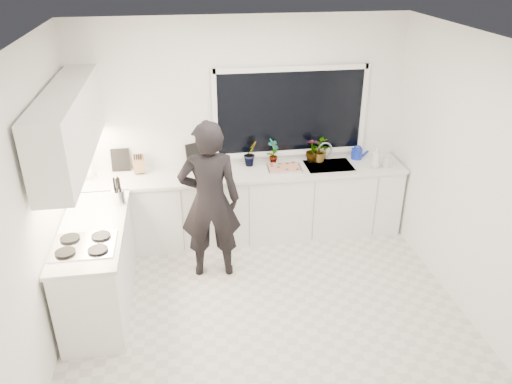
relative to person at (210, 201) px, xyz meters
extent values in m
cube|color=beige|center=(0.49, -0.73, -0.92)|extent=(4.00, 3.50, 0.02)
cube|color=white|center=(0.49, 1.03, 0.44)|extent=(4.00, 0.02, 2.70)
cube|color=white|center=(-1.52, -0.73, 0.44)|extent=(0.02, 3.50, 2.70)
cube|color=white|center=(2.50, -0.73, 0.44)|extent=(0.02, 3.50, 2.70)
cube|color=white|center=(0.49, -0.73, 1.80)|extent=(4.00, 3.50, 0.02)
cube|color=black|center=(1.09, 0.99, 0.64)|extent=(1.80, 0.02, 1.00)
cube|color=white|center=(0.49, 0.72, -0.47)|extent=(3.92, 0.58, 0.88)
cube|color=white|center=(-1.18, -0.38, -0.47)|extent=(0.58, 1.60, 0.88)
cube|color=silver|center=(0.49, 0.71, -0.01)|extent=(3.94, 0.62, 0.04)
cube|color=silver|center=(-1.18, -0.38, -0.01)|extent=(0.62, 1.60, 0.04)
cube|color=white|center=(-1.30, -0.03, 0.94)|extent=(0.34, 2.10, 0.70)
cube|color=silver|center=(1.54, 0.72, -0.04)|extent=(0.58, 0.42, 0.14)
cylinder|color=silver|center=(1.54, 0.92, 0.12)|extent=(0.03, 0.03, 0.22)
cube|color=black|center=(-1.20, -0.73, 0.02)|extent=(0.56, 0.48, 0.03)
imported|color=black|center=(0.00, 0.00, 0.00)|extent=(0.69, 0.47, 1.82)
cube|color=silver|center=(0.96, 0.69, 0.02)|extent=(0.42, 0.32, 0.03)
cube|color=#B93718|center=(0.96, 0.69, 0.04)|extent=(0.39, 0.28, 0.01)
cylinder|color=#1229AD|center=(1.95, 0.88, 0.07)|extent=(0.18, 0.18, 0.13)
cylinder|color=white|center=(-1.36, 0.82, 0.14)|extent=(0.12, 0.12, 0.26)
cube|color=olive|center=(-0.78, 0.86, 0.12)|extent=(0.14, 0.12, 0.22)
cylinder|color=silver|center=(-0.96, 0.07, 0.09)|extent=(0.16, 0.16, 0.16)
cube|color=black|center=(-1.00, 0.96, 0.15)|extent=(0.22, 0.02, 0.28)
cube|color=black|center=(-0.10, 0.96, 0.16)|extent=(0.24, 0.12, 0.30)
imported|color=#26662D|center=(0.57, 0.88, 0.16)|extent=(0.22, 0.21, 0.31)
imported|color=#26662D|center=(0.86, 0.88, 0.17)|extent=(0.20, 0.21, 0.33)
imported|color=#26662D|center=(1.36, 0.88, 0.16)|extent=(0.22, 0.22, 0.30)
imported|color=#26662D|center=(1.44, 0.88, 0.15)|extent=(0.28, 0.30, 0.28)
imported|color=#D8BF66|center=(2.08, 0.57, 0.15)|extent=(0.13, 0.13, 0.28)
imported|color=#D8BF66|center=(2.23, 0.57, 0.11)|extent=(0.12, 0.12, 0.20)
camera|label=1|loc=(-0.24, -4.78, 2.49)|focal=35.00mm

